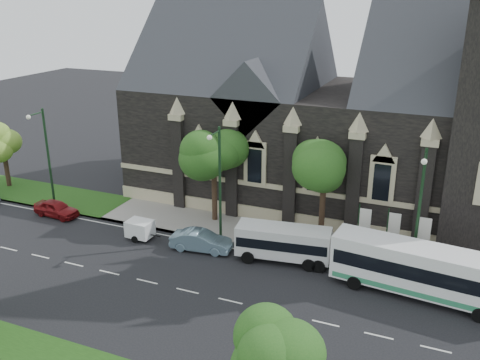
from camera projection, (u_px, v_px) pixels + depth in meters
The scene contains 18 objects.
ground at pixel (230, 301), 32.18m from camera, with size 160.00×160.00×0.00m, color black.
sidewalk at pixel (279, 237), 40.39m from camera, with size 80.00×5.00×0.15m, color gray.
museum at pixel (375, 116), 43.84m from camera, with size 40.00×17.70×29.90m.
tree_park_east at pixel (279, 357), 20.28m from camera, with size 3.40×3.40×6.28m.
tree_walk_right at pixel (328, 167), 38.33m from camera, with size 4.08×4.08×7.80m.
tree_walk_left at pixel (217, 155), 41.61m from camera, with size 3.91×3.91×7.64m.
tree_walk_far at pixel (5, 141), 49.50m from camera, with size 3.40×3.40×6.28m.
street_lamp_near at pixel (419, 208), 32.97m from camera, with size 0.36×1.88×9.00m.
street_lamp_mid at pixel (219, 179), 38.04m from camera, with size 0.36×1.88×9.00m.
street_lamp_far at pixel (46, 154), 43.82m from camera, with size 0.36×1.88×9.00m.
banner_flag_left at pixel (362, 226), 36.90m from camera, with size 0.90×0.10×4.00m.
banner_flag_center at pixel (391, 230), 36.18m from camera, with size 0.90×0.10×4.00m.
banner_flag_right at pixel (421, 235), 35.45m from camera, with size 0.90×0.10×4.00m.
tour_coach at pixel (425, 271), 32.03m from camera, with size 11.62×3.63×3.34m.
shuttle_bus at pixel (284, 242), 36.55m from camera, with size 6.82×3.14×2.54m.
box_trailer at pixel (140, 229), 40.01m from camera, with size 2.81×1.65×1.49m.
sedan at pixel (201, 241), 38.29m from camera, with size 1.58×4.53×1.49m, color #7494A7.
car_far_red at pixel (56, 208), 44.13m from camera, with size 1.64×4.08×1.39m, color maroon.
Camera 1 is at (11.21, -25.33, 18.01)m, focal length 38.99 mm.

